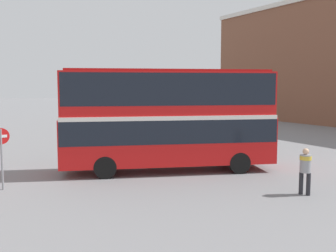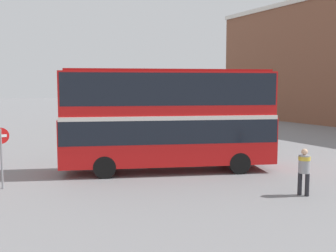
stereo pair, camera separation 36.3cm
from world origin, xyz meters
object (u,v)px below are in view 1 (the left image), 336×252
Objects in this scene: pedestrian_foreground at (305,166)px; parked_car_kerb_far at (230,131)px; no_entry_sign at (1,148)px; double_decker_bus at (168,114)px; parked_car_kerb_near at (115,122)px.

pedestrian_foreground is 0.39× the size of parked_car_kerb_far.
no_entry_sign is at bearing -60.18° from pedestrian_foreground.
double_decker_bus reaches higher than parked_car_kerb_far.
parked_car_kerb_far is (4.75, -10.78, 0.03)m from parked_car_kerb_near.
double_decker_bus reaches higher than pedestrian_foreground.
double_decker_bus is at bearing -1.69° from no_entry_sign.
pedestrian_foreground is 23.54m from parked_car_kerb_near.
double_decker_bus is 5.78× the size of pedestrian_foreground.
no_entry_sign is at bearing -127.25° from parked_car_kerb_near.
pedestrian_foreground is 11.78m from no_entry_sign.
double_decker_bus is 6.86m from pedestrian_foreground.
pedestrian_foreground is 14.25m from parked_car_kerb_far.
parked_car_kerb_near is at bearing 55.92° from no_entry_sign.
pedestrian_foreground reaches higher than parked_car_kerb_far.
parked_car_kerb_far is at bearing -69.38° from parked_car_kerb_near.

